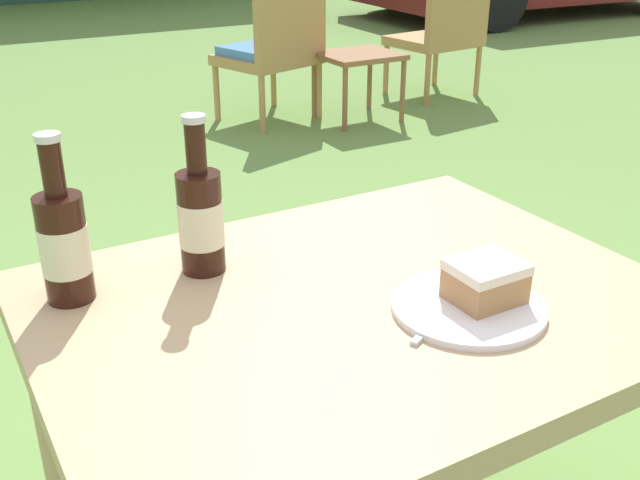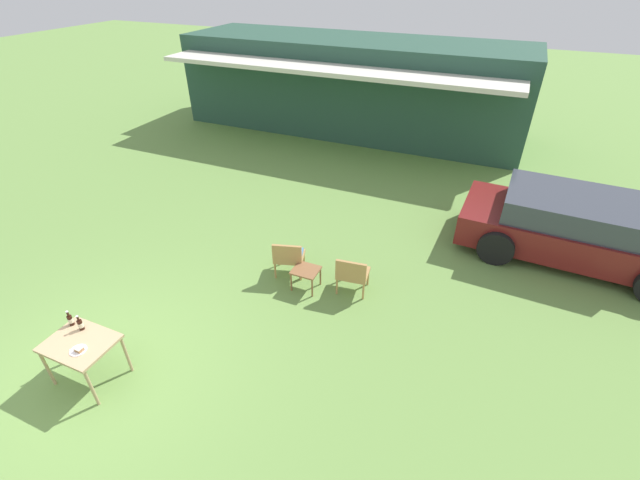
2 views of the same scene
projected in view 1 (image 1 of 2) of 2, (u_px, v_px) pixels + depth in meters
The scene contains 8 objects.
wicker_chair_cushioned at pixel (273, 50), 4.34m from camera, with size 0.63×0.59×0.73m.
wicker_chair_plain at pixel (442, 33), 4.88m from camera, with size 0.57×0.51×0.73m.
garden_side_table at pixel (359, 62), 4.39m from camera, with size 0.45×0.40×0.40m.
patio_table at pixel (354, 341), 1.09m from camera, with size 0.88×0.68×0.70m.
cake_on_plate at pixel (477, 294), 1.02m from camera, with size 0.21×0.21×0.07m.
cola_bottle_near at pixel (201, 217), 1.11m from camera, with size 0.07×0.07×0.24m.
cola_bottle_far at pixel (64, 243), 1.02m from camera, with size 0.07×0.07×0.24m.
fork at pixel (447, 313), 1.01m from camera, with size 0.18×0.09×0.01m.
Camera 1 is at (-0.51, -0.78, 1.21)m, focal length 42.00 mm.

